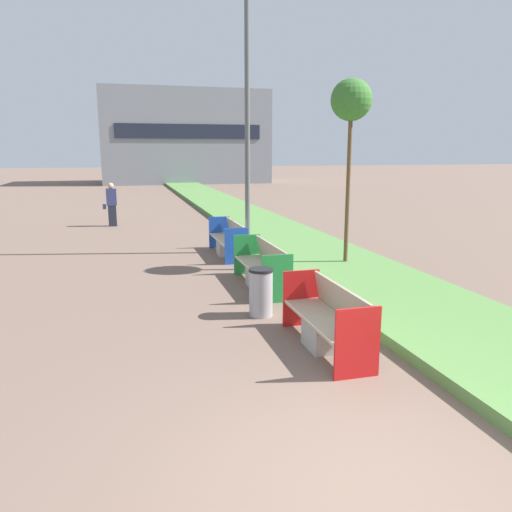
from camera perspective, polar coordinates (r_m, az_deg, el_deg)
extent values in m
plane|color=brown|center=(4.79, 12.59, -24.95)|extent=(180.00, 180.00, 0.00)
cube|color=#568442|center=(16.41, 3.15, 2.21)|extent=(2.80, 120.00, 0.18)
cube|color=gray|center=(47.24, -8.20, 13.27)|extent=(14.60, 7.12, 8.12)
cube|color=#1E2333|center=(43.67, -7.61, 13.94)|extent=(12.27, 0.08, 1.20)
cube|color=#ADA8A0|center=(7.49, 7.88, -8.89)|extent=(0.52, 0.60, 0.42)
cube|color=#BCAD8E|center=(7.41, 7.93, -7.23)|extent=(0.58, 2.02, 0.05)
cube|color=#BCAD8E|center=(7.44, 9.91, -5.10)|extent=(0.14, 1.94, 0.48)
cube|color=red|center=(6.52, 11.51, -9.76)|extent=(0.62, 0.04, 0.94)
cube|color=red|center=(8.31, 5.16, -4.80)|extent=(0.62, 0.04, 0.94)
cube|color=#ADA8A0|center=(10.66, 0.51, -2.46)|extent=(0.52, 0.60, 0.42)
cube|color=#BCAD8E|center=(10.60, 0.51, -1.25)|extent=(0.58, 2.34, 0.05)
cube|color=#BCAD8E|center=(10.62, 1.92, 0.21)|extent=(0.14, 2.24, 0.48)
cube|color=#238C3D|center=(9.49, 2.45, -2.64)|extent=(0.62, 0.04, 0.94)
cube|color=#238C3D|center=(11.72, -1.05, 0.18)|extent=(0.62, 0.04, 0.94)
cube|color=#ADA8A0|center=(13.90, -3.29, 0.93)|extent=(0.52, 0.60, 0.42)
cube|color=#BCAD8E|center=(13.86, -3.30, 1.86)|extent=(0.58, 2.27, 0.05)
cube|color=#BCAD8E|center=(13.87, -2.22, 2.98)|extent=(0.14, 2.18, 0.48)
cube|color=blue|center=(12.75, -2.23, 1.13)|extent=(0.62, 0.04, 0.94)
cube|color=blue|center=(14.97, -4.22, 2.73)|extent=(0.62, 0.04, 0.94)
cylinder|color=#9EA0A5|center=(8.77, 0.57, -4.32)|extent=(0.41, 0.41, 0.80)
cylinder|color=black|center=(8.66, 0.58, -1.62)|extent=(0.43, 0.43, 0.05)
cylinder|color=#56595B|center=(14.11, -1.01, 17.59)|extent=(0.14, 0.14, 8.50)
cylinder|color=brown|center=(12.29, 10.45, 7.16)|extent=(0.10, 0.10, 3.75)
sphere|color=#38702D|center=(12.31, 10.85, 17.14)|extent=(0.97, 0.97, 0.97)
cube|color=#232633|center=(20.09, -16.08, 4.44)|extent=(0.30, 0.22, 0.80)
cube|color=navy|center=(20.02, -16.20, 6.49)|extent=(0.38, 0.24, 0.65)
sphere|color=tan|center=(19.99, -16.27, 7.72)|extent=(0.22, 0.22, 0.22)
cube|color=navy|center=(20.06, -16.94, 5.41)|extent=(0.12, 0.20, 0.18)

